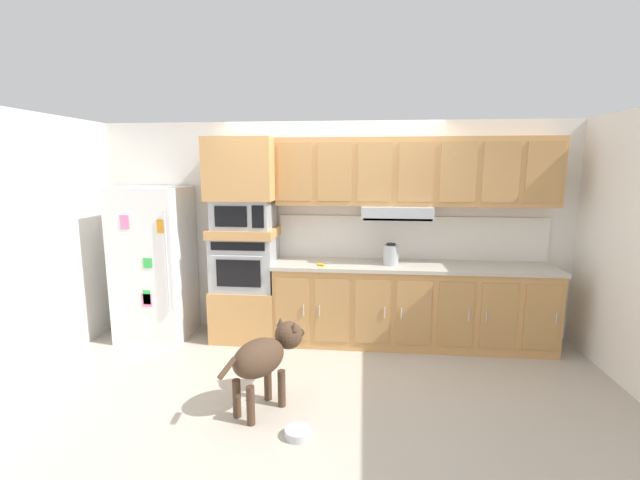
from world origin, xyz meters
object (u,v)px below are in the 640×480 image
at_px(microwave, 244,214).
at_px(dog_food_bowl, 298,433).
at_px(dog, 266,355).
at_px(built_in_oven, 245,262).
at_px(screwdriver, 321,264).
at_px(electric_kettle, 391,255).
at_px(refrigerator, 155,263).

relative_size(microwave, dog_food_bowl, 3.22).
bearing_deg(dog, built_in_oven, 54.92).
distance_m(screwdriver, electric_kettle, 0.77).
distance_m(screwdriver, dog, 1.42).
xyz_separation_m(refrigerator, dog, (1.63, -1.40, -0.42)).
height_order(microwave, screwdriver, microwave).
bearing_deg(screwdriver, refrigerator, 177.04).
xyz_separation_m(built_in_oven, dog_food_bowl, (0.89, -1.85, -0.87)).
bearing_deg(electric_kettle, screwdriver, -170.82).
height_order(screwdriver, dog_food_bowl, screwdriver).
bearing_deg(refrigerator, dog_food_bowl, -42.39).
relative_size(refrigerator, dog_food_bowl, 8.80).
distance_m(built_in_oven, microwave, 0.56).
bearing_deg(dog, screwdriver, 19.67).
bearing_deg(built_in_oven, dog, -68.82).
xyz_separation_m(refrigerator, microwave, (1.06, 0.07, 0.58)).
bearing_deg(refrigerator, microwave, 3.64).
xyz_separation_m(screwdriver, electric_kettle, (0.75, 0.12, 0.10)).
bearing_deg(dog_food_bowl, refrigerator, 137.61).
xyz_separation_m(refrigerator, screwdriver, (1.96, -0.10, 0.05)).
bearing_deg(microwave, screwdriver, -10.67).
distance_m(built_in_oven, screwdriver, 0.91).
distance_m(built_in_oven, dog_food_bowl, 2.23).
bearing_deg(microwave, refrigerator, -176.36).
bearing_deg(built_in_oven, refrigerator, -176.36).
distance_m(refrigerator, built_in_oven, 1.07).
relative_size(built_in_oven, screwdriver, 4.20).
xyz_separation_m(microwave, dog, (0.57, -1.47, -1.00)).
height_order(microwave, electric_kettle, microwave).
bearing_deg(electric_kettle, refrigerator, -179.57).
distance_m(built_in_oven, electric_kettle, 1.66).
height_order(electric_kettle, dog_food_bowl, electric_kettle).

